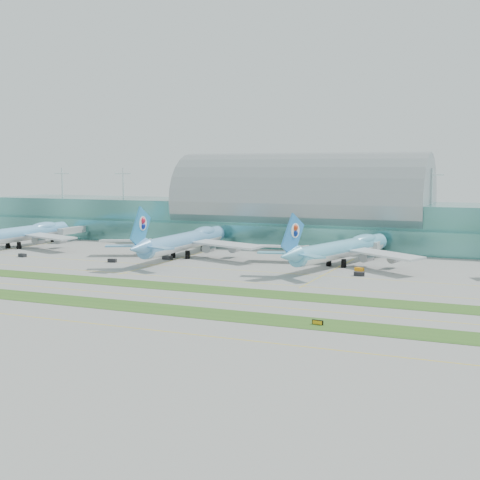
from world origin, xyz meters
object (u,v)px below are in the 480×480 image
at_px(airliner_b, 185,240).
at_px(airliner_c, 342,248).
at_px(terminal, 301,214).
at_px(taxiway_sign_east, 318,322).
at_px(airliner_a, 20,233).

bearing_deg(airliner_b, airliner_c, -0.45).
height_order(airliner_b, airliner_c, airliner_b).
height_order(terminal, taxiway_sign_east, terminal).
distance_m(airliner_b, airliner_c, 64.67).
bearing_deg(taxiway_sign_east, airliner_c, 109.61).
bearing_deg(airliner_b, terminal, 64.66).
bearing_deg(airliner_c, taxiway_sign_east, -64.89).
relative_size(airliner_b, airliner_c, 1.07).
bearing_deg(terminal, airliner_a, -149.70).
distance_m(terminal, airliner_a, 130.18).
height_order(airliner_b, taxiway_sign_east, airliner_b).
xyz_separation_m(airliner_a, airliner_c, (148.77, 2.61, -0.03)).
bearing_deg(terminal, airliner_c, -59.85).
distance_m(airliner_a, airliner_b, 84.13).
bearing_deg(taxiway_sign_east, airliner_a, 159.65).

